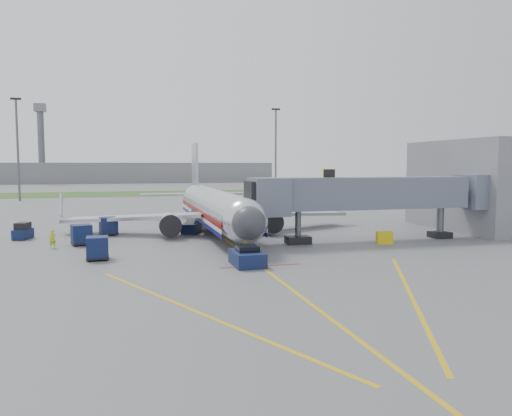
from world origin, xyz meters
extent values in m
plane|color=#565659|center=(0.00, 0.00, 0.00)|extent=(400.00, 400.00, 0.00)
cube|color=#2D4C1E|center=(0.00, 90.00, 0.01)|extent=(300.00, 25.00, 0.01)
cube|color=gold|center=(0.00, -2.00, 0.00)|extent=(0.25, 50.00, 0.01)
cube|color=maroon|center=(0.00, -4.00, 0.00)|extent=(6.00, 0.25, 0.01)
cube|color=gold|center=(-6.00, -14.00, 0.00)|extent=(9.52, 20.04, 0.01)
cube|color=gold|center=(6.00, -14.00, 0.00)|extent=(9.52, 20.04, 0.01)
cylinder|color=silver|center=(0.00, 15.00, 2.70)|extent=(3.80, 28.00, 3.80)
sphere|color=silver|center=(0.00, 1.00, 2.70)|extent=(3.80, 3.80, 3.80)
sphere|color=#38383D|center=(0.00, -0.30, 2.70)|extent=(2.74, 2.74, 2.74)
cube|color=black|center=(0.00, 0.60, 3.25)|extent=(2.20, 1.20, 0.55)
cone|color=silver|center=(0.00, 31.50, 2.70)|extent=(3.80, 5.00, 3.80)
cube|color=#B7BAC1|center=(0.00, 31.00, 6.70)|extent=(0.35, 4.20, 7.00)
cube|color=#B7BAC1|center=(-8.50, 15.00, 1.80)|extent=(15.10, 8.59, 1.13)
cube|color=#B7BAC1|center=(8.50, 15.00, 1.80)|extent=(15.10, 8.59, 1.13)
cylinder|color=silver|center=(-5.20, 12.00, 1.35)|extent=(2.10, 3.60, 2.10)
cylinder|color=silver|center=(5.20, 12.00, 1.35)|extent=(2.10, 3.60, 2.10)
cube|color=maroon|center=(1.92, 15.00, 2.35)|extent=(0.05, 28.00, 0.45)
cube|color=navy|center=(1.92, 15.00, 1.45)|extent=(0.05, 28.00, 0.35)
cylinder|color=black|center=(0.00, 2.00, 0.30)|extent=(0.28, 0.70, 0.70)
cylinder|color=black|center=(-2.60, 15.50, 0.45)|extent=(0.50, 1.00, 1.00)
cylinder|color=black|center=(2.60, 15.50, 0.45)|extent=(0.50, 1.00, 1.00)
cube|color=slate|center=(13.00, 5.00, 4.60)|extent=(20.00, 3.00, 3.00)
cube|color=slate|center=(3.20, 5.00, 4.40)|extent=(3.20, 3.60, 3.40)
cube|color=black|center=(2.00, 5.00, 4.40)|extent=(1.60, 3.00, 2.80)
cube|color=#D8BC0C|center=(9.00, 5.00, 6.40)|extent=(1.20, 0.15, 1.00)
cylinder|color=#595B60|center=(6.00, 5.00, 1.55)|extent=(0.56, 0.56, 3.10)
cube|color=black|center=(6.00, 5.00, 0.35)|extent=(2.20, 1.60, 0.70)
cylinder|color=#595B60|center=(21.00, 5.00, 1.55)|extent=(0.70, 0.70, 3.10)
cube|color=black|center=(21.00, 5.00, 0.30)|extent=(1.80, 1.80, 0.60)
cube|color=slate|center=(25.00, 5.00, 4.60)|extent=(3.00, 4.00, 3.40)
cube|color=slate|center=(30.00, 10.00, 5.00)|extent=(10.00, 16.00, 10.00)
cylinder|color=#595B60|center=(-30.00, 70.00, 10.00)|extent=(0.44, 0.44, 20.00)
cube|color=black|center=(-30.00, 70.00, 20.20)|extent=(2.00, 0.40, 0.40)
cylinder|color=#595B60|center=(25.00, 75.00, 10.00)|extent=(0.44, 0.44, 20.00)
cube|color=black|center=(25.00, 75.00, 20.20)|extent=(2.00, 0.40, 0.40)
cube|color=slate|center=(-10.00, 170.00, 4.00)|extent=(120.00, 14.00, 8.00)
cylinder|color=#595B60|center=(-40.00, 165.00, 14.00)|extent=(2.40, 2.40, 28.00)
cube|color=slate|center=(-40.00, 165.00, 28.50)|extent=(4.00, 4.00, 3.00)
cube|color=#0D1E3D|center=(-0.88, -3.50, 0.52)|extent=(2.13, 3.44, 1.04)
cube|color=black|center=(-0.88, -3.50, 1.19)|extent=(1.54, 1.54, 0.47)
cylinder|color=black|center=(-1.72, -4.74, 0.38)|extent=(0.22, 0.76, 0.76)
cylinder|color=black|center=(-0.01, -4.72, 0.38)|extent=(0.22, 0.76, 0.76)
cylinder|color=black|center=(-1.75, -2.28, 0.38)|extent=(0.22, 0.76, 0.76)
cylinder|color=black|center=(-0.04, -2.26, 0.38)|extent=(0.22, 0.76, 0.76)
cube|color=#0D1E3D|center=(-19.22, 14.55, 0.51)|extent=(1.75, 2.56, 0.93)
cube|color=black|center=(-19.22, 14.55, 1.30)|extent=(1.45, 1.72, 0.65)
cylinder|color=black|center=(-19.88, 13.86, 0.23)|extent=(0.31, 0.50, 0.47)
cylinder|color=black|center=(-18.97, 13.63, 0.23)|extent=(0.31, 0.50, 0.47)
cylinder|color=black|center=(-19.46, 15.48, 0.23)|extent=(0.31, 0.50, 0.47)
cylinder|color=black|center=(-18.56, 15.25, 0.23)|extent=(0.31, 0.50, 0.47)
cube|color=#0D1E3D|center=(-11.52, 1.46, 0.99)|extent=(1.66, 1.66, 1.61)
cube|color=black|center=(-11.52, 1.46, 0.19)|extent=(1.71, 1.71, 0.12)
cylinder|color=black|center=(-12.12, 0.82, 0.15)|extent=(0.24, 0.30, 0.29)
cylinder|color=black|center=(-10.87, 0.86, 0.15)|extent=(0.24, 0.30, 0.29)
cylinder|color=black|center=(-12.16, 2.07, 0.15)|extent=(0.24, 0.30, 0.29)
cylinder|color=black|center=(-10.91, 2.11, 0.15)|extent=(0.24, 0.30, 0.29)
cube|color=#0D1E3D|center=(-11.15, 15.27, 1.03)|extent=(1.99, 1.99, 1.68)
cube|color=black|center=(-11.15, 15.27, 0.20)|extent=(2.05, 2.05, 0.13)
cylinder|color=black|center=(-11.66, 14.50, 0.15)|extent=(0.29, 0.35, 0.30)
cylinder|color=black|center=(-10.39, 14.76, 0.15)|extent=(0.29, 0.35, 0.30)
cylinder|color=black|center=(-11.92, 15.78, 0.15)|extent=(0.29, 0.35, 0.30)
cylinder|color=black|center=(-10.65, 16.04, 0.15)|extent=(0.29, 0.35, 0.30)
cube|color=#0D1E3D|center=(-13.31, 9.20, 1.03)|extent=(2.04, 2.04, 1.68)
cube|color=black|center=(-13.31, 9.20, 0.19)|extent=(2.10, 2.10, 0.13)
cylinder|color=black|center=(-13.78, 8.41, 0.15)|extent=(0.31, 0.35, 0.30)
cylinder|color=black|center=(-12.52, 8.73, 0.15)|extent=(0.31, 0.35, 0.30)
cylinder|color=black|center=(-14.10, 9.67, 0.15)|extent=(0.31, 0.35, 0.30)
cylinder|color=black|center=(-12.84, 9.99, 0.15)|extent=(0.31, 0.35, 0.30)
cube|color=#0D1E3D|center=(-2.50, 15.59, 0.49)|extent=(2.73, 4.22, 0.98)
cube|color=black|center=(-2.32, 16.10, 1.53)|extent=(2.37, 4.48, 1.54)
cylinder|color=black|center=(-3.48, 14.42, 0.31)|extent=(0.43, 0.66, 0.61)
cylinder|color=black|center=(-2.45, 14.07, 0.31)|extent=(0.43, 0.66, 0.61)
cylinder|color=black|center=(-2.55, 17.11, 0.31)|extent=(0.43, 0.66, 0.61)
cylinder|color=black|center=(-1.52, 16.75, 0.31)|extent=(0.43, 0.66, 0.61)
cube|color=#D8BC0C|center=(13.76, 3.00, 0.56)|extent=(1.59, 1.25, 1.12)
cylinder|color=black|center=(13.30, 3.11, 0.14)|extent=(0.25, 0.32, 0.28)
cylinder|color=black|center=(14.21, 2.89, 0.14)|extent=(0.25, 0.32, 0.28)
imported|color=#BCD819|center=(-15.60, 7.97, 0.81)|extent=(0.71, 0.62, 1.62)
camera|label=1|loc=(-9.25, -38.22, 7.31)|focal=35.00mm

